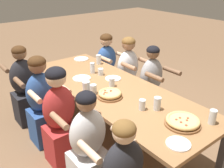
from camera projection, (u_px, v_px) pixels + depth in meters
ground_plane at (112, 138)px, 3.31m from camera, size 18.00×18.00×0.00m
dining_table at (112, 93)px, 3.02m from camera, size 2.65×0.94×0.75m
pizza_board_main at (110, 94)px, 2.77m from camera, size 0.29×0.29×0.06m
pizza_board_second at (183, 121)px, 2.28m from camera, size 0.33×0.33×0.06m
empty_plate_a at (113, 78)px, 3.24m from camera, size 0.21×0.21×0.02m
empty_plate_b at (81, 59)px, 3.95m from camera, size 0.23×0.23×0.02m
empty_plate_c at (178, 144)px, 2.03m from camera, size 0.20×0.20×0.02m
empty_plate_d at (82, 78)px, 3.25m from camera, size 0.23×0.23×0.02m
cocktail_glass_blue at (101, 72)px, 3.35m from camera, size 0.07×0.07×0.11m
drinking_glass_a at (85, 89)px, 2.84m from camera, size 0.07×0.07×0.14m
drinking_glass_b at (112, 82)px, 3.02m from camera, size 0.07×0.07×0.11m
drinking_glass_c at (212, 118)px, 2.28m from camera, size 0.07×0.07×0.14m
drinking_glass_d at (142, 105)px, 2.51m from camera, size 0.07×0.07×0.11m
drinking_glass_e at (157, 104)px, 2.51m from camera, size 0.07×0.07×0.14m
drinking_glass_f at (87, 86)px, 2.92m from camera, size 0.08×0.08×0.11m
drinking_glass_g at (99, 60)px, 3.73m from camera, size 0.07×0.07×0.14m
drinking_glass_h at (92, 69)px, 3.40m from camera, size 0.06×0.06×0.15m
drinking_glass_i at (93, 90)px, 2.84m from camera, size 0.08×0.08×0.11m
diner_far_midleft at (128, 77)px, 3.82m from camera, size 0.51×0.40×1.16m
diner_near_midleft at (42, 104)px, 3.06m from camera, size 0.51×0.40×1.16m
diner_near_center at (60, 120)px, 2.72m from camera, size 0.51×0.40×1.16m
diner_far_left at (107, 69)px, 4.22m from camera, size 0.51×0.40×1.11m
diner_near_midright at (88, 150)px, 2.34m from camera, size 0.51×0.40×1.11m
diner_far_center at (151, 89)px, 3.49m from camera, size 0.51×0.40×1.14m
diner_near_left at (25, 89)px, 3.49m from camera, size 0.51×0.40×1.14m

